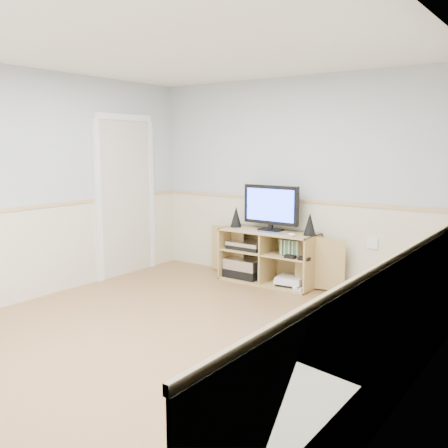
{
  "coord_description": "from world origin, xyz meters",
  "views": [
    {
      "loc": [
        2.87,
        -3.19,
        1.69
      ],
      "look_at": [
        -0.31,
        1.2,
        0.83
      ],
      "focal_mm": 40.0,
      "sensor_mm": 36.0,
      "label": 1
    }
  ],
  "objects_px": {
    "monitor": "(271,206)",
    "game_consoles": "(290,281)",
    "keyboard": "(270,233)",
    "media_cabinet": "(270,256)"
  },
  "relations": [
    {
      "from": "monitor",
      "to": "game_consoles",
      "type": "bearing_deg",
      "value": -10.93
    },
    {
      "from": "media_cabinet",
      "to": "game_consoles",
      "type": "relative_size",
      "value": 4.17
    },
    {
      "from": "monitor",
      "to": "keyboard",
      "type": "xyz_separation_m",
      "value": [
        0.1,
        -0.19,
        -0.3
      ]
    },
    {
      "from": "game_consoles",
      "to": "keyboard",
      "type": "bearing_deg",
      "value": -149.17
    },
    {
      "from": "keyboard",
      "to": "game_consoles",
      "type": "distance_m",
      "value": 0.64
    },
    {
      "from": "monitor",
      "to": "game_consoles",
      "type": "distance_m",
      "value": 0.94
    },
    {
      "from": "monitor",
      "to": "game_consoles",
      "type": "relative_size",
      "value": 1.63
    },
    {
      "from": "media_cabinet",
      "to": "game_consoles",
      "type": "distance_m",
      "value": 0.41
    },
    {
      "from": "media_cabinet",
      "to": "game_consoles",
      "type": "xyz_separation_m",
      "value": [
        0.31,
        -0.07,
        -0.26
      ]
    },
    {
      "from": "monitor",
      "to": "game_consoles",
      "type": "xyz_separation_m",
      "value": [
        0.31,
        -0.06,
        -0.88
      ]
    }
  ]
}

